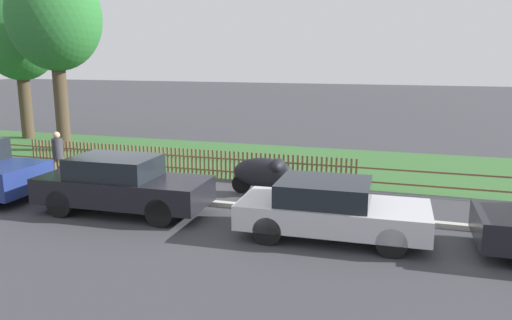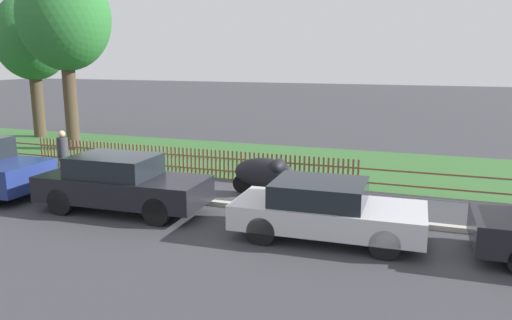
{
  "view_description": "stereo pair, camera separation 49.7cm",
  "coord_description": "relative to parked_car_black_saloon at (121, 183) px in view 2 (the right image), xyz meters",
  "views": [
    {
      "loc": [
        7.28,
        -11.56,
        3.85
      ],
      "look_at": [
        3.28,
        1.0,
        1.1
      ],
      "focal_mm": 35.0,
      "sensor_mm": 36.0,
      "label": 1
    },
    {
      "loc": [
        7.75,
        -11.4,
        3.85
      ],
      "look_at": [
        3.28,
        1.0,
        1.1
      ],
      "focal_mm": 35.0,
      "sensor_mm": 36.0,
      "label": 2
    }
  ],
  "objects": [
    {
      "name": "grass_strip",
      "position": [
        -0.45,
        7.2,
        -0.73
      ],
      "size": [
        35.42,
        6.39,
        0.01
      ],
      "primitive_type": "cube",
      "color": "#33602D",
      "rests_on": "ground"
    },
    {
      "name": "parked_car_navy_estate",
      "position": [
        5.24,
        -0.15,
        -0.08
      ],
      "size": [
        4.07,
        1.88,
        1.26
      ],
      "rotation": [
        0.0,
        0.0,
        0.03
      ],
      "color": "#BCBCC1",
      "rests_on": "ground"
    },
    {
      "name": "pedestrian_near_fence",
      "position": [
        -3.52,
        2.04,
        0.17
      ],
      "size": [
        0.42,
        0.42,
        1.6
      ],
      "rotation": [
        0.0,
        0.0,
        3.53
      ],
      "color": "#7F6B51",
      "rests_on": "ground"
    },
    {
      "name": "tree_nearest_kerb",
      "position": [
        -10.77,
        8.82,
        3.94
      ],
      "size": [
        3.48,
        3.48,
        6.74
      ],
      "color": "#473828",
      "rests_on": "ground"
    },
    {
      "name": "covered_motorcycle",
      "position": [
        2.93,
        2.69,
        -0.1
      ],
      "size": [
        1.85,
        0.77,
        1.06
      ],
      "rotation": [
        0.0,
        0.0,
        0.06
      ],
      "color": "black",
      "rests_on": "ground"
    },
    {
      "name": "kerb_stone",
      "position": [
        -0.45,
        1.25,
        -0.67
      ],
      "size": [
        35.42,
        0.2,
        0.12
      ],
      "primitive_type": "cube",
      "color": "#B2ADA3",
      "rests_on": "ground"
    },
    {
      "name": "tree_behind_motorcycle",
      "position": [
        -6.97,
        6.63,
        4.57
      ],
      "size": [
        3.67,
        3.67,
        7.48
      ],
      "color": "#473828",
      "rests_on": "ground"
    },
    {
      "name": "parked_car_black_saloon",
      "position": [
        0.0,
        0.0,
        0.0
      ],
      "size": [
        4.33,
        1.79,
        1.43
      ],
      "rotation": [
        0.0,
        0.0,
        0.04
      ],
      "color": "black",
      "rests_on": "ground"
    },
    {
      "name": "ground_plane",
      "position": [
        -0.45,
        1.15,
        -0.73
      ],
      "size": [
        120.0,
        120.0,
        0.0
      ],
      "primitive_type": "plane",
      "color": "#38383D"
    },
    {
      "name": "park_fence",
      "position": [
        -0.45,
        4.02,
        -0.27
      ],
      "size": [
        35.42,
        0.05,
        0.92
      ],
      "color": "brown",
      "rests_on": "ground"
    }
  ]
}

